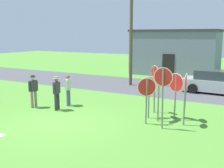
% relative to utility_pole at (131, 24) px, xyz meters
% --- Properties ---
extents(ground_plane, '(80.00, 80.00, 0.00)m').
position_rel_utility_pole_xyz_m(ground_plane, '(1.40, -10.02, -4.61)').
color(ground_plane, '#518E33').
extents(street_asphalt, '(60.00, 6.40, 0.01)m').
position_rel_utility_pole_xyz_m(street_asphalt, '(1.40, 0.03, -4.60)').
color(street_asphalt, '#4C4C51').
rests_on(street_asphalt, ground).
extents(building_background, '(8.12, 3.99, 4.28)m').
position_rel_utility_pole_xyz_m(building_background, '(1.24, 7.17, -2.46)').
color(building_background, slate).
rests_on(building_background, ground).
extents(utility_pole, '(1.80, 0.24, 8.84)m').
position_rel_utility_pole_xyz_m(utility_pole, '(0.00, 0.00, 0.00)').
color(utility_pole, brown).
rests_on(utility_pole, ground).
extents(parked_car_on_street, '(4.36, 2.14, 1.51)m').
position_rel_utility_pole_xyz_m(parked_car_on_street, '(6.20, 0.10, -3.92)').
color(parked_car_on_street, '#A5A8AD').
rests_on(parked_car_on_street, ground).
extents(stop_sign_rear_left, '(0.13, 0.75, 1.99)m').
position_rel_utility_pole_xyz_m(stop_sign_rear_left, '(4.96, -7.58, -3.25)').
color(stop_sign_rear_left, slate).
rests_on(stop_sign_rear_left, ground).
extents(stop_sign_low_front, '(0.15, 0.68, 2.18)m').
position_rel_utility_pole_xyz_m(stop_sign_low_front, '(6.14, -7.60, -3.13)').
color(stop_sign_low_front, slate).
rests_on(stop_sign_low_front, ground).
extents(stop_sign_nearest, '(0.51, 0.56, 1.95)m').
position_rel_utility_pole_xyz_m(stop_sign_nearest, '(4.42, -7.35, -3.28)').
color(stop_sign_nearest, slate).
rests_on(stop_sign_nearest, ground).
extents(stop_sign_far_back, '(0.81, 0.35, 2.12)m').
position_rel_utility_pole_xyz_m(stop_sign_far_back, '(5.51, -6.81, -3.15)').
color(stop_sign_far_back, slate).
rests_on(stop_sign_far_back, ground).
extents(stop_sign_tallest, '(0.31, 0.64, 2.14)m').
position_rel_utility_pole_xyz_m(stop_sign_tallest, '(5.98, -6.86, -3.16)').
color(stop_sign_tallest, slate).
rests_on(stop_sign_tallest, ground).
extents(stop_sign_leaning_right, '(0.71, 0.46, 2.03)m').
position_rel_utility_pole_xyz_m(stop_sign_leaning_right, '(4.67, -8.24, -3.22)').
color(stop_sign_leaning_right, slate).
rests_on(stop_sign_leaning_right, ground).
extents(stop_sign_rear_right, '(0.55, 0.63, 2.20)m').
position_rel_utility_pole_xyz_m(stop_sign_rear_right, '(4.79, -7.07, -3.09)').
color(stop_sign_rear_right, slate).
rests_on(stop_sign_rear_right, ground).
extents(stop_sign_leaning_left, '(0.52, 0.37, 2.36)m').
position_rel_utility_pole_xyz_m(stop_sign_leaning_left, '(4.32, -6.38, -3.05)').
color(stop_sign_leaning_left, slate).
rests_on(stop_sign_leaning_left, ground).
extents(stop_sign_center_cluster, '(0.79, 0.19, 2.56)m').
position_rel_utility_pole_xyz_m(stop_sign_center_cluster, '(5.49, -8.53, -2.85)').
color(stop_sign_center_cluster, slate).
rests_on(stop_sign_center_cluster, ground).
extents(person_in_dark_shirt, '(0.33, 0.54, 1.69)m').
position_rel_utility_pole_xyz_m(person_in_dark_shirt, '(-0.25, -7.33, -3.65)').
color(person_in_dark_shirt, '#4C5670').
rests_on(person_in_dark_shirt, ground).
extents(person_in_teal, '(0.31, 0.57, 1.74)m').
position_rel_utility_pole_xyz_m(person_in_teal, '(-0.18, -8.36, -3.62)').
color(person_in_teal, '#2D2D33').
rests_on(person_in_teal, ground).
extents(person_on_left, '(0.32, 0.56, 1.74)m').
position_rel_utility_pole_xyz_m(person_on_left, '(-1.62, -8.53, -3.62)').
color(person_on_left, '#7A6B56').
rests_on(person_on_left, ground).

